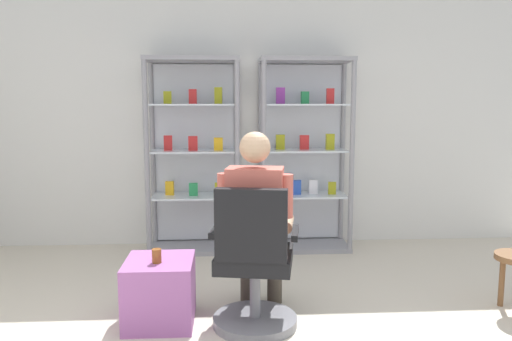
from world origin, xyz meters
name	(u,v)px	position (x,y,z in m)	size (l,w,h in m)	color
back_wall	(248,114)	(0.00, 3.00, 1.35)	(6.00, 0.10, 2.70)	silver
display_cabinet_left	(194,154)	(-0.55, 2.76, 0.96)	(0.90, 0.45, 1.90)	gray
display_cabinet_right	(304,153)	(0.55, 2.76, 0.96)	(0.90, 0.45, 1.90)	gray
office_chair	(254,271)	(-0.06, 0.90, 0.39)	(0.60, 0.56, 0.96)	slate
seated_shopkeeper	(257,217)	(-0.03, 1.07, 0.71)	(0.54, 0.61, 1.29)	#3F382D
storage_crate	(160,291)	(-0.68, 1.04, 0.22)	(0.45, 0.47, 0.43)	#9E599E
tea_glass	(157,256)	(-0.69, 0.99, 0.48)	(0.06, 0.06, 0.09)	brown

